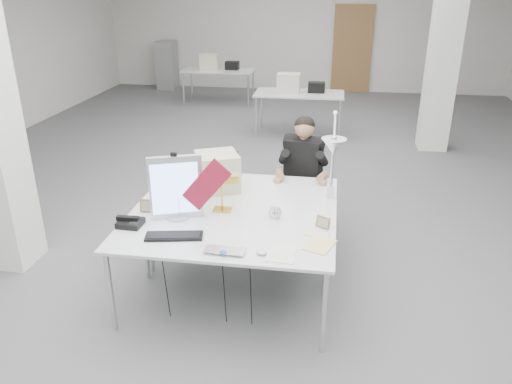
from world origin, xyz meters
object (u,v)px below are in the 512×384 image
laptop (223,254)px  bankers_lamp (222,194)px  architect_lamp (332,164)px  desk_main (223,235)px  monitor (176,188)px  desk_phone (130,223)px  office_chair (302,186)px  beige_monitor (217,172)px  seated_person (303,157)px

laptop → bankers_lamp: bankers_lamp is taller
architect_lamp → desk_main: bearing=-167.6°
monitor → architect_lamp: size_ratio=0.67×
desk_main → desk_phone: desk_phone is taller
laptop → architect_lamp: 1.30m
laptop → architect_lamp: architect_lamp is taller
desk_main → architect_lamp: 1.13m
desk_main → office_chair: size_ratio=1.66×
laptop → beige_monitor: (-0.32, 1.24, 0.17)m
office_chair → monitor: bearing=-113.4°
desk_main → office_chair: bearing=71.6°
seated_person → laptop: (-0.46, -1.91, -0.13)m
desk_main → laptop: laptop is taller
office_chair → seated_person: bearing=-77.9°
desk_main → architect_lamp: architect_lamp is taller
seated_person → bankers_lamp: 1.30m
bankers_lamp → beige_monitor: bearing=91.3°
desk_main → seated_person: (0.53, 1.56, 0.16)m
office_chair → architect_lamp: bearing=-60.6°
seated_person → desk_phone: 2.04m
office_chair → bankers_lamp: (-0.64, -1.19, 0.37)m
laptop → bankers_lamp: 0.80m
desk_phone → beige_monitor: 1.05m
bankers_lamp → desk_phone: (-0.69, -0.41, -0.13)m
monitor → beige_monitor: size_ratio=1.45×
seated_person → architect_lamp: 1.01m
bankers_lamp → architect_lamp: size_ratio=0.38×
office_chair → beige_monitor: (-0.78, -0.71, 0.40)m
monitor → beige_monitor: (0.20, 0.67, -0.10)m
office_chair → seated_person: 0.36m
desk_main → architect_lamp: bearing=36.9°
desk_main → monitor: bearing=153.4°
desk_main → desk_phone: bearing=179.2°
seated_person → laptop: bearing=-91.5°
monitor → desk_phone: (-0.34, -0.21, -0.25)m
desk_main → office_chair: office_chair is taller
office_chair → seated_person: size_ratio=1.30×
monitor → laptop: 0.82m
office_chair → monitor: size_ratio=1.94×
desk_main → architect_lamp: size_ratio=2.17×
desk_phone → architect_lamp: (1.63, 0.62, 0.39)m
monitor → bankers_lamp: 0.42m
bankers_lamp → desk_phone: 0.81m
office_chair → laptop: office_chair is taller
laptop → beige_monitor: bearing=106.6°
bankers_lamp → desk_phone: size_ratio=1.60×
office_chair → bankers_lamp: 1.40m
office_chair → monitor: (-0.98, -1.38, 0.49)m
desk_phone → beige_monitor: beige_monitor is taller
architect_lamp → bankers_lamp: bearing=168.1°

